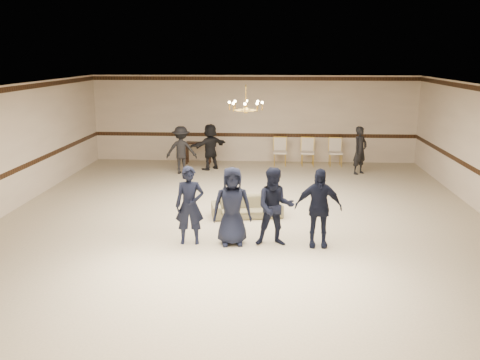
% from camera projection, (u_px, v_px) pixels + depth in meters
% --- Properties ---
extents(room, '(12.01, 14.01, 3.21)m').
position_uv_depth(room, '(244.00, 154.00, 12.51)').
color(room, beige).
rests_on(room, ground).
extents(chair_rail, '(12.00, 0.02, 0.14)m').
position_uv_depth(chair_rail, '(254.00, 135.00, 19.43)').
color(chair_rail, '#321D0F').
rests_on(chair_rail, wall_back).
extents(crown_molding, '(12.00, 0.02, 0.14)m').
position_uv_depth(crown_molding, '(254.00, 79.00, 18.94)').
color(crown_molding, '#321D0F').
rests_on(crown_molding, wall_back).
extents(chandelier, '(0.94, 0.94, 0.89)m').
position_uv_depth(chandelier, '(246.00, 97.00, 13.18)').
color(chandelier, gold).
rests_on(chandelier, ceiling).
extents(boy_a, '(0.65, 0.46, 1.68)m').
position_uv_depth(boy_a, '(190.00, 205.00, 10.96)').
color(boy_a, black).
rests_on(boy_a, floor).
extents(boy_b, '(0.88, 0.64, 1.68)m').
position_uv_depth(boy_b, '(232.00, 206.00, 10.91)').
color(boy_b, black).
rests_on(boy_b, floor).
extents(boy_c, '(0.85, 0.68, 1.68)m').
position_uv_depth(boy_c, '(275.00, 207.00, 10.85)').
color(boy_c, black).
rests_on(boy_c, floor).
extents(boy_d, '(0.99, 0.42, 1.68)m').
position_uv_depth(boy_d, '(318.00, 208.00, 10.80)').
color(boy_d, black).
rests_on(boy_d, floor).
extents(settee, '(1.83, 0.99, 0.51)m').
position_uv_depth(settee, '(247.00, 207.00, 12.91)').
color(settee, '#6D6649').
rests_on(settee, floor).
extents(adult_left, '(1.06, 0.63, 1.61)m').
position_uv_depth(adult_left, '(181.00, 150.00, 17.47)').
color(adult_left, black).
rests_on(adult_left, floor).
extents(adult_mid, '(1.42, 1.36, 1.61)m').
position_uv_depth(adult_mid, '(210.00, 147.00, 18.10)').
color(adult_mid, black).
rests_on(adult_mid, floor).
extents(adult_right, '(0.69, 0.68, 1.61)m').
position_uv_depth(adult_right, '(360.00, 150.00, 17.41)').
color(adult_right, black).
rests_on(adult_right, floor).
extents(banquet_chair_left, '(0.49, 0.49, 1.00)m').
position_uv_depth(banquet_chair_left, '(280.00, 152.00, 18.80)').
color(banquet_chair_left, beige).
rests_on(banquet_chair_left, floor).
extents(banquet_chair_mid, '(0.53, 0.53, 1.00)m').
position_uv_depth(banquet_chair_mid, '(308.00, 152.00, 18.74)').
color(banquet_chair_mid, beige).
rests_on(banquet_chair_mid, floor).
extents(banquet_chair_right, '(0.49, 0.49, 1.00)m').
position_uv_depth(banquet_chair_right, '(336.00, 153.00, 18.68)').
color(banquet_chair_right, beige).
rests_on(banquet_chair_right, floor).
extents(console_table, '(0.97, 0.46, 0.79)m').
position_uv_depth(console_table, '(199.00, 153.00, 19.19)').
color(console_table, black).
rests_on(console_table, floor).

